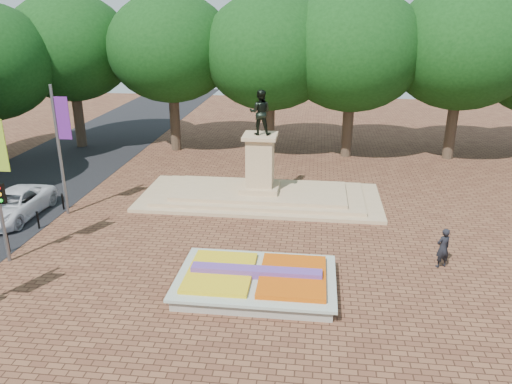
% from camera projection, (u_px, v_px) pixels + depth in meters
% --- Properties ---
extents(ground, '(90.00, 90.00, 0.00)m').
position_uv_depth(ground, '(239.00, 263.00, 21.99)').
color(ground, brown).
rests_on(ground, ground).
extents(flower_bed, '(6.30, 4.30, 0.91)m').
position_uv_depth(flower_bed, '(257.00, 280.00, 19.88)').
color(flower_bed, gray).
rests_on(flower_bed, ground).
extents(monument, '(14.00, 6.00, 6.40)m').
position_uv_depth(monument, '(260.00, 185.00, 29.14)').
color(monument, tan).
rests_on(monument, ground).
extents(tree_row_back, '(44.80, 8.80, 10.43)m').
position_uv_depth(tree_row_back, '(308.00, 66.00, 36.19)').
color(tree_row_back, '#35271D').
rests_on(tree_row_back, ground).
extents(van, '(2.48, 5.36, 1.49)m').
position_uv_depth(van, '(14.00, 205.00, 26.55)').
color(van, silver).
rests_on(van, ground).
extents(pedestrian, '(0.78, 0.67, 1.81)m').
position_uv_depth(pedestrian, '(443.00, 248.00, 21.39)').
color(pedestrian, black).
rests_on(pedestrian, ground).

